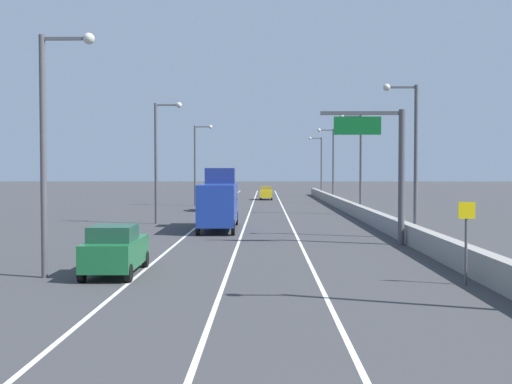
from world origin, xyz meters
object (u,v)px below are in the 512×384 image
object	(u,v)px
lamp_post_right_third	(358,156)
car_red_3	(225,190)
lamp_post_right_fifth	(320,162)
lamp_post_right_fourth	(331,160)
car_yellow_0	(266,193)
car_blue_1	(208,201)
overhead_sign_gantry	(388,160)
lamp_post_right_second	(411,149)
car_green_2	(115,250)
speed_advisory_sign	(466,236)
lamp_post_left_near	(50,137)
box_truck	(219,201)
lamp_post_left_mid	(159,154)
lamp_post_left_far	(197,159)

from	to	relation	value
lamp_post_right_third	car_red_3	bearing A→B (deg)	110.19
lamp_post_right_fifth	lamp_post_right_fourth	bearing A→B (deg)	-90.96
car_yellow_0	car_blue_1	distance (m)	24.52
lamp_post_right_fifth	car_blue_1	size ratio (longest dim) A/B	2.15
overhead_sign_gantry	lamp_post_right_second	xyz separation A→B (m)	(2.06, 3.38, 0.70)
overhead_sign_gantry	car_red_3	xyz separation A→B (m)	(-13.09, 64.13, -3.68)
lamp_post_right_fourth	car_red_3	xyz separation A→B (m)	(-14.57, 20.38, -4.38)
car_blue_1	car_green_2	bearing A→B (deg)	-90.24
speed_advisory_sign	car_red_3	size ratio (longest dim) A/B	0.63
lamp_post_left_near	car_blue_1	xyz separation A→B (m)	(2.46, 39.83, -4.43)
lamp_post_right_fifth	car_red_3	size ratio (longest dim) A/B	1.98
overhead_sign_gantry	car_yellow_0	xyz separation A→B (m)	(-6.66, 52.81, -3.78)
speed_advisory_sign	car_green_2	size ratio (longest dim) A/B	0.66
car_green_2	box_truck	distance (m)	18.99
lamp_post_left_mid	car_blue_1	size ratio (longest dim) A/B	2.15
speed_advisory_sign	car_red_3	distance (m)	77.42
lamp_post_right_fourth	overhead_sign_gantry	bearing A→B (deg)	-91.94
lamp_post_left_mid	lamp_post_left_far	bearing A→B (deg)	89.28
lamp_post_left_far	car_red_3	xyz separation A→B (m)	(1.58, 26.49, -4.38)
lamp_post_left_far	lamp_post_right_fourth	bearing A→B (deg)	20.74
lamp_post_right_second	lamp_post_right_fifth	world-z (taller)	same
speed_advisory_sign	car_red_3	world-z (taller)	speed_advisory_sign
lamp_post_left_far	car_green_2	size ratio (longest dim) A/B	2.07
lamp_post_left_far	car_red_3	size ratio (longest dim) A/B	1.98
box_truck	lamp_post_right_third	bearing A→B (deg)	51.43
overhead_sign_gantry	speed_advisory_sign	size ratio (longest dim) A/B	2.50
lamp_post_left_far	car_blue_1	distance (m)	9.91
lamp_post_right_fifth	car_yellow_0	bearing A→B (deg)	-127.25
lamp_post_left_mid	box_truck	distance (m)	7.66
car_yellow_0	lamp_post_left_near	bearing A→B (deg)	-97.53
car_red_3	lamp_post_right_fifth	bearing A→B (deg)	-0.72
speed_advisory_sign	lamp_post_left_mid	world-z (taller)	lamp_post_left_mid
lamp_post_right_third	lamp_post_right_fourth	bearing A→B (deg)	90.98
overhead_sign_gantry	car_green_2	xyz separation A→B (m)	(-12.77, -10.07, -3.73)
car_red_3	box_truck	world-z (taller)	box_truck
lamp_post_left_far	car_yellow_0	distance (m)	17.73
lamp_post_right_third	lamp_post_left_near	xyz separation A→B (m)	(-16.89, -34.38, 0.00)
overhead_sign_gantry	lamp_post_left_near	distance (m)	18.55
lamp_post_right_second	box_truck	world-z (taller)	lamp_post_right_second
lamp_post_right_second	car_red_3	size ratio (longest dim) A/B	1.98
lamp_post_left_near	box_truck	xyz separation A→B (m)	(5.02, 19.50, -3.46)
car_red_3	lamp_post_right_third	bearing A→B (deg)	-69.81
lamp_post_left_near	lamp_post_left_far	xyz separation A→B (m)	(0.39, 48.45, 0.00)
lamp_post_right_third	car_red_3	world-z (taller)	lamp_post_right_third
lamp_post_right_third	box_truck	xyz separation A→B (m)	(-11.86, -14.88, -3.46)
lamp_post_right_fifth	box_truck	bearing A→B (deg)	-102.11
overhead_sign_gantry	lamp_post_right_fourth	xyz separation A→B (m)	(1.48, 43.76, 0.70)
overhead_sign_gantry	car_yellow_0	bearing A→B (deg)	97.18
car_blue_1	speed_advisory_sign	bearing A→B (deg)	-72.39
box_truck	car_green_2	bearing A→B (deg)	-98.28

